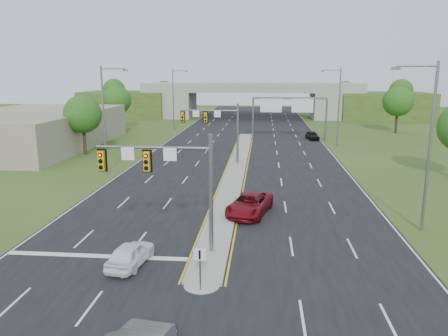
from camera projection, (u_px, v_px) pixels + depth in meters
ground at (211, 253)px, 25.39m from camera, size 240.00×240.00×0.00m
road at (242, 150)px, 59.45m from camera, size 24.00×160.00×0.02m
median at (236, 168)px, 47.75m from camera, size 2.00×54.00×0.16m
median_nose at (202, 284)px, 21.48m from camera, size 2.00×2.00×0.16m
lane_markings at (234, 158)px, 53.58m from camera, size 23.72×160.00×0.01m
signal_mast_near at (171, 174)px, 24.52m from camera, size 6.62×0.60×7.00m
signal_mast_far at (218, 124)px, 48.85m from camera, size 6.62×0.60×7.00m
keep_right_sign at (200, 262)px, 20.66m from camera, size 0.60×0.13×2.20m
sign_gantry at (289, 106)px, 67.40m from camera, size 11.58×0.44×6.67m
overpass at (252, 102)px, 102.49m from camera, size 80.00×14.00×8.10m
lightpole_l_mid at (106, 115)px, 44.74m from camera, size 2.85×0.25×11.00m
lightpole_l_far at (174, 97)px, 78.80m from camera, size 2.85×0.25×11.00m
lightpole_r_near at (427, 140)px, 27.78m from camera, size 2.85×0.25×11.00m
lightpole_r_far at (338, 103)px, 61.85m from camera, size 2.85×0.25×11.00m
tree_l_near at (83, 114)px, 55.26m from camera, size 4.80×4.80×7.60m
tree_l_mid at (117, 100)px, 79.87m from camera, size 5.20×5.20×8.12m
tree_r_mid at (398, 101)px, 75.45m from camera, size 5.20×5.20×8.12m
tree_back_a at (114, 90)px, 118.99m from camera, size 6.00×6.00×8.85m
tree_back_b at (164, 91)px, 117.82m from camera, size 5.60×5.60×8.32m
tree_back_c at (346, 92)px, 113.57m from camera, size 5.60×5.60×8.32m
tree_back_d at (401, 91)px, 112.27m from camera, size 6.00×6.00×8.85m
commercial_building at (30, 129)px, 61.58m from camera, size 18.00×30.00×5.00m
car_white at (130, 254)px, 23.67m from camera, size 2.05×4.03×1.31m
car_far_a at (250, 204)px, 32.27m from camera, size 3.78×5.91×1.52m
car_far_c at (312, 135)px, 68.79m from camera, size 2.16×4.09×1.33m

